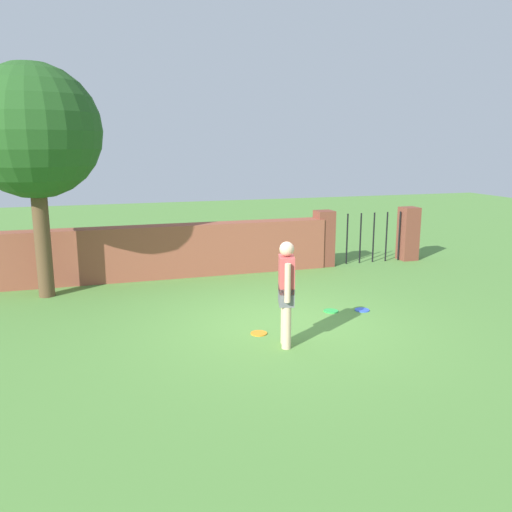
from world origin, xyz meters
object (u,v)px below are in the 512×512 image
tree (33,133)px  frisbee_green (331,311)px  frisbee_orange (259,333)px  frisbee_blue (362,310)px  person (286,289)px

tree → frisbee_green: 6.57m
frisbee_green → frisbee_orange: 1.78m
frisbee_green → frisbee_orange: bearing=-156.0°
tree → frisbee_green: (5.07, -2.64, -3.23)m
frisbee_blue → frisbee_orange: bearing=-164.6°
frisbee_orange → person: bearing=-68.5°
tree → person: (3.68, -3.97, -2.34)m
person → frisbee_green: size_ratio=6.00×
person → frisbee_blue: person is taller
frisbee_green → frisbee_orange: (-1.63, -0.73, 0.00)m
frisbee_blue → frisbee_green: (-0.58, 0.12, 0.00)m
person → frisbee_green: 2.12m
person → frisbee_orange: bearing=-142.6°
frisbee_blue → frisbee_orange: same height
person → frisbee_orange: person is taller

